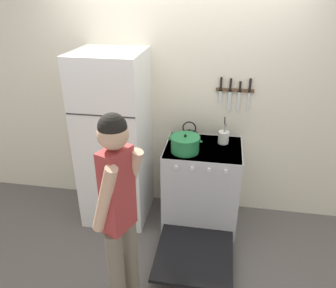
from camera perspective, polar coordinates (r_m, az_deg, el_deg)
ground_plane at (r=4.09m, az=1.64°, el=-9.73°), size 14.00×14.00×0.00m
wall_back at (r=3.52m, az=1.98°, el=7.59°), size 10.00×0.06×2.55m
refrigerator at (r=3.47m, az=-9.28°, el=0.61°), size 0.67×0.68×1.84m
stove_range at (r=3.52m, az=5.79°, el=-7.52°), size 0.77×1.36×0.91m
dutch_oven_pot at (r=3.19m, az=3.00°, el=-0.01°), size 0.33×0.29×0.19m
tea_kettle at (r=3.42m, az=3.73°, el=1.50°), size 0.23×0.19×0.22m
utensil_jar at (r=3.41m, az=9.65°, el=1.21°), size 0.11×0.11×0.28m
person at (r=2.36m, az=-8.50°, el=-11.53°), size 0.36×0.41×1.70m
wall_knife_strip at (r=3.40m, az=11.54°, el=9.21°), size 0.38×0.03×0.35m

